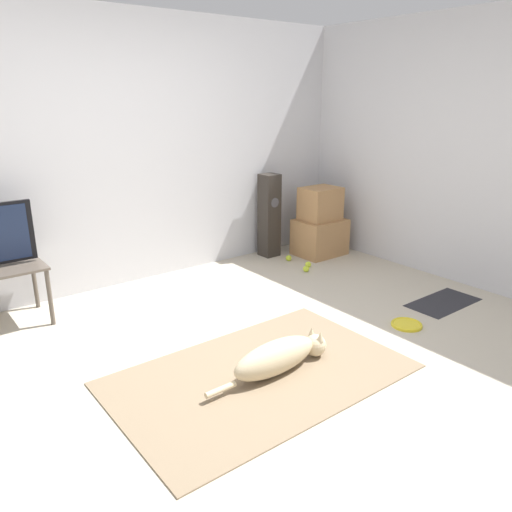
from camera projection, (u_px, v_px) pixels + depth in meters
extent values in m
plane|color=#BCB29E|center=(259.00, 364.00, 3.49)|extent=(12.00, 12.00, 0.00)
cube|color=silver|center=(122.00, 153.00, 4.68)|extent=(8.00, 0.06, 2.55)
cube|color=silver|center=(481.00, 154.00, 4.61)|extent=(0.06, 8.00, 2.55)
cube|color=#847056|center=(260.00, 375.00, 3.35)|extent=(1.96, 1.23, 0.01)
ellipsoid|color=beige|center=(275.00, 358.00, 3.33)|extent=(0.67, 0.21, 0.23)
sphere|color=beige|center=(315.00, 345.00, 3.56)|extent=(0.16, 0.16, 0.16)
cone|color=beige|center=(312.00, 332.00, 3.57)|extent=(0.05, 0.05, 0.07)
cone|color=beige|center=(320.00, 336.00, 3.50)|extent=(0.05, 0.05, 0.07)
cylinder|color=beige|center=(221.00, 390.00, 3.08)|extent=(0.22, 0.04, 0.04)
cylinder|color=yellow|center=(407.00, 325.00, 4.07)|extent=(0.25, 0.25, 0.02)
torus|color=yellow|center=(407.00, 324.00, 4.06)|extent=(0.25, 0.25, 0.02)
cube|color=#A87A4C|center=(320.00, 237.00, 5.83)|extent=(0.55, 0.44, 0.42)
cube|color=#A87A4C|center=(320.00, 204.00, 5.72)|extent=(0.43, 0.34, 0.38)
cube|color=#2D2823|center=(269.00, 216.00, 5.71)|extent=(0.20, 0.20, 0.95)
cylinder|color=#4C4C51|center=(275.00, 203.00, 5.59)|extent=(0.11, 0.00, 0.11)
cylinder|color=brown|center=(50.00, 297.00, 4.03)|extent=(0.04, 0.04, 0.48)
cylinder|color=brown|center=(35.00, 282.00, 4.36)|extent=(0.04, 0.04, 0.48)
sphere|color=#C6E033|center=(306.00, 269.00, 5.30)|extent=(0.07, 0.07, 0.07)
sphere|color=#C6E033|center=(308.00, 265.00, 5.43)|extent=(0.07, 0.07, 0.07)
sphere|color=#C6E033|center=(289.00, 258.00, 5.65)|extent=(0.07, 0.07, 0.07)
cube|color=#28282D|center=(443.00, 302.00, 4.52)|extent=(0.71, 0.36, 0.01)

